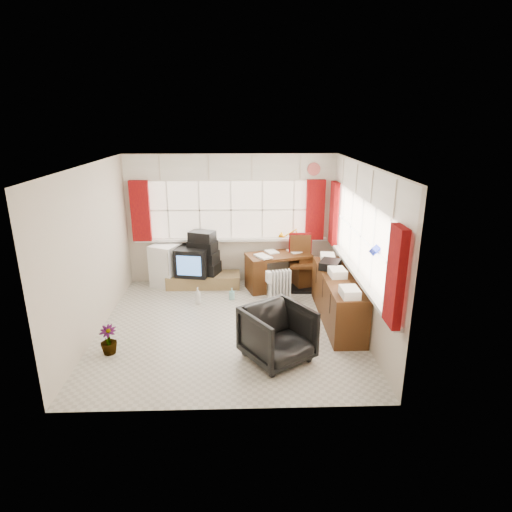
{
  "coord_description": "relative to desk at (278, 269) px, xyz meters",
  "views": [
    {
      "loc": [
        0.22,
        -6.06,
        3.13
      ],
      "look_at": [
        0.43,
        0.55,
        0.98
      ],
      "focal_mm": 30.0,
      "sensor_mm": 36.0,
      "label": 1
    }
  ],
  "objects": [
    {
      "name": "crt_tv",
      "position": [
        -1.62,
        0.12,
        0.14
      ],
      "size": [
        0.69,
        0.65,
        0.54
      ],
      "color": "black",
      "rests_on": "tv_bench"
    },
    {
      "name": "room_walls",
      "position": [
        -0.89,
        -1.58,
        1.12
      ],
      "size": [
        4.0,
        4.0,
        4.0
      ],
      "color": "beige",
      "rests_on": "ground"
    },
    {
      "name": "spray_bottle_a",
      "position": [
        -1.47,
        -0.69,
        -0.23
      ],
      "size": [
        0.12,
        0.12,
        0.3
      ],
      "primitive_type": "imported",
      "rotation": [
        0.0,
        0.0,
        -0.03
      ],
      "color": "silver",
      "rests_on": "ground"
    },
    {
      "name": "task_chair",
      "position": [
        0.42,
        0.01,
        0.18
      ],
      "size": [
        0.46,
        0.48,
        1.06
      ],
      "color": "black",
      "rests_on": "ground"
    },
    {
      "name": "mini_fridge",
      "position": [
        -2.16,
        0.22,
        0.03
      ],
      "size": [
        0.64,
        0.64,
        0.82
      ],
      "color": "white",
      "rests_on": "ground"
    },
    {
      "name": "overhead_cabinets",
      "position": [
        0.09,
        -0.6,
        1.87
      ],
      "size": [
        3.98,
        3.98,
        0.48
      ],
      "color": "white",
      "rests_on": "room_walls"
    },
    {
      "name": "hifi_stack",
      "position": [
        -1.44,
        0.21,
        0.25
      ],
      "size": [
        0.71,
        0.58,
        0.84
      ],
      "color": "black",
      "rests_on": "tv_bench"
    },
    {
      "name": "window_right",
      "position": [
        1.06,
        -1.58,
        0.57
      ],
      "size": [
        0.12,
        3.7,
        3.6
      ],
      "color": "beige",
      "rests_on": "room_walls"
    },
    {
      "name": "spray_bottle_b",
      "position": [
        -0.88,
        -0.5,
        -0.27
      ],
      "size": [
        0.1,
        0.1,
        0.21
      ],
      "primitive_type": "imported",
      "rotation": [
        0.0,
        0.0,
        -0.03
      ],
      "color": "#8BCFCD",
      "rests_on": "ground"
    },
    {
      "name": "radiator",
      "position": [
        -0.03,
        -0.66,
        -0.14
      ],
      "size": [
        0.42,
        0.25,
        0.59
      ],
      "color": "white",
      "rests_on": "ground"
    },
    {
      "name": "credenza",
      "position": [
        0.84,
        -1.38,
        0.01
      ],
      "size": [
        0.5,
        2.0,
        0.85
      ],
      "color": "#502D12",
      "rests_on": "ground"
    },
    {
      "name": "tv_bench",
      "position": [
        -1.44,
        0.14,
        -0.25
      ],
      "size": [
        1.4,
        0.5,
        0.25
      ],
      "primitive_type": "cube",
      "color": "olive",
      "rests_on": "ground"
    },
    {
      "name": "desk_lamp",
      "position": [
        0.34,
        0.13,
        0.62
      ],
      "size": [
        0.2,
        0.18,
        0.46
      ],
      "color": "#E9A409",
      "rests_on": "desk"
    },
    {
      "name": "curtains",
      "position": [
        0.04,
        -0.66,
        1.08
      ],
      "size": [
        3.83,
        3.83,
        1.15
      ],
      "color": "#911107",
      "rests_on": "room_walls"
    },
    {
      "name": "flower_vase",
      "position": [
        -2.54,
        -2.33,
        -0.17
      ],
      "size": [
        0.24,
        0.24,
        0.41
      ],
      "primitive_type": "imported",
      "rotation": [
        0.0,
        0.0,
        0.06
      ],
      "color": "black",
      "rests_on": "ground"
    },
    {
      "name": "office_chair",
      "position": [
        -0.22,
        -2.55,
        -0.0
      ],
      "size": [
        1.12,
        1.13,
        0.75
      ],
      "primitive_type": "imported",
      "rotation": [
        0.0,
        0.0,
        0.58
      ],
      "color": "black",
      "rests_on": "ground"
    },
    {
      "name": "desk",
      "position": [
        0.0,
        0.0,
        0.0
      ],
      "size": [
        1.3,
        0.88,
        0.71
      ],
      "color": "#502D12",
      "rests_on": "ground"
    },
    {
      "name": "file_tray",
      "position": [
        0.77,
        -1.0,
        0.44
      ],
      "size": [
        0.44,
        0.48,
        0.13
      ],
      "primitive_type": "cube",
      "rotation": [
        0.0,
        0.0,
        -0.42
      ],
      "color": "black",
      "rests_on": "credenza"
    },
    {
      "name": "ground",
      "position": [
        -0.89,
        -1.58,
        -0.38
      ],
      "size": [
        4.0,
        4.0,
        0.0
      ],
      "primitive_type": "plane",
      "color": "beige",
      "rests_on": "ground"
    },
    {
      "name": "window_back",
      "position": [
        -0.89,
        0.36,
        0.57
      ],
      "size": [
        3.7,
        0.12,
        3.6
      ],
      "color": "beige",
      "rests_on": "room_walls"
    }
  ]
}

